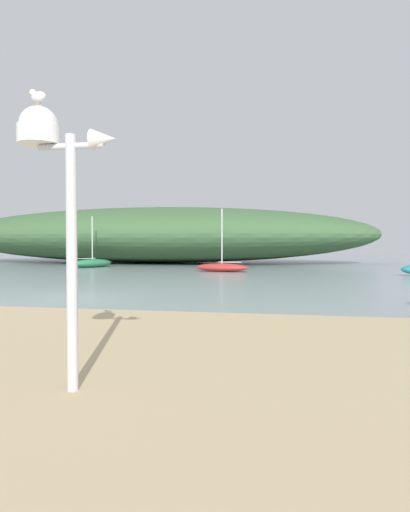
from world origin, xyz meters
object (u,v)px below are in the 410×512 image
Objects in this scene: sailboat_by_sandbar at (222,267)px; seagull_on_radar at (38,96)px; sailboat_inner_mooring at (92,263)px; mast_structure at (52,160)px.

seagull_on_radar is at bearing -86.26° from sailboat_by_sandbar.
mast_structure is at bearing -65.74° from sailboat_inner_mooring.
seagull_on_radar is 0.07× the size of sailboat_inner_mooring.
sailboat_inner_mooring is (-12.64, 28.04, -2.40)m from mast_structure.
seagull_on_radar reaches higher than mast_structure.
sailboat_by_sandbar reaches higher than mast_structure.
mast_structure is 11.66× the size of seagull_on_radar.
sailboat_inner_mooring is at bearing 114.26° from mast_structure.
sailboat_inner_mooring reaches higher than seagull_on_radar.
seagull_on_radar is (-0.17, 0.00, 0.72)m from mast_structure.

